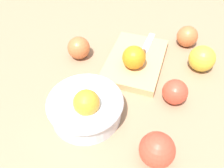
% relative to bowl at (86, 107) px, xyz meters
% --- Properties ---
extents(ground_plane, '(2.40, 2.40, 0.00)m').
position_rel_bowl_xyz_m(ground_plane, '(0.14, -0.09, -0.04)').
color(ground_plane, '#997556').
extents(bowl, '(0.19, 0.19, 0.11)m').
position_rel_bowl_xyz_m(bowl, '(0.00, 0.00, 0.00)').
color(bowl, silver).
rests_on(bowl, ground_plane).
extents(cutting_board, '(0.26, 0.19, 0.02)m').
position_rel_bowl_xyz_m(cutting_board, '(0.24, -0.09, -0.03)').
color(cutting_board, tan).
rests_on(cutting_board, ground_plane).
extents(orange_on_board, '(0.07, 0.07, 0.07)m').
position_rel_bowl_xyz_m(orange_on_board, '(0.20, -0.08, 0.02)').
color(orange_on_board, orange).
rests_on(orange_on_board, cutting_board).
extents(knife, '(0.16, 0.04, 0.01)m').
position_rel_bowl_xyz_m(knife, '(0.28, -0.11, -0.01)').
color(knife, silver).
rests_on(knife, cutting_board).
extents(apple_back_right, '(0.07, 0.07, 0.07)m').
position_rel_bowl_xyz_m(apple_back_right, '(0.23, 0.10, -0.00)').
color(apple_back_right, '#CC6638').
rests_on(apple_back_right, ground_plane).
extents(apple_front_center, '(0.07, 0.07, 0.07)m').
position_rel_bowl_xyz_m(apple_front_center, '(0.11, -0.22, -0.01)').
color(apple_front_center, '#D6422D').
rests_on(apple_front_center, ground_plane).
extents(apple_front_left, '(0.08, 0.08, 0.08)m').
position_rel_bowl_xyz_m(apple_front_left, '(-0.08, -0.19, 0.00)').
color(apple_front_left, '#D6422D').
rests_on(apple_front_left, ground_plane).
extents(apple_front_right, '(0.08, 0.08, 0.08)m').
position_rel_bowl_xyz_m(apple_front_right, '(0.27, -0.29, 0.00)').
color(apple_front_right, gold).
rests_on(apple_front_right, ground_plane).
extents(apple_front_right_2, '(0.07, 0.07, 0.07)m').
position_rel_bowl_xyz_m(apple_front_right_2, '(0.38, -0.24, -0.00)').
color(apple_front_right_2, '#CC6638').
rests_on(apple_front_right_2, ground_plane).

